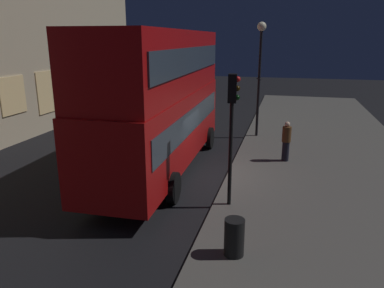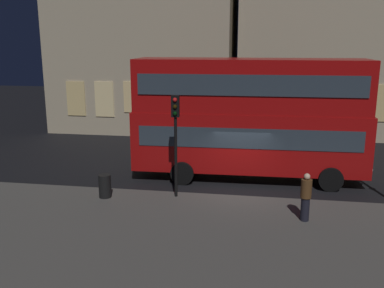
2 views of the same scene
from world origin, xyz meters
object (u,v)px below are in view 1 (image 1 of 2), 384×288
Objects in this scene: double_decker_bus at (160,96)px; street_lamp at (260,58)px; pedestrian at (286,141)px; traffic_light_near_kerb at (232,113)px; litter_bin at (234,237)px.

double_decker_bus is 7.21m from street_lamp.
street_lamp is 5.48m from pedestrian.
traffic_light_near_kerb is 4.36× the size of litter_bin.
pedestrian is 7.93m from litter_bin.
street_lamp is (9.07, -0.05, 1.21)m from traffic_light_near_kerb.
pedestrian is (5.00, -1.66, -2.10)m from traffic_light_near_kerb.
litter_bin is at bearing -147.16° from double_decker_bus.
street_lamp reaches higher than litter_bin.
double_decker_bus is 11.28× the size of litter_bin.
litter_bin is (-7.85, 1.10, -0.42)m from pedestrian.
double_decker_bus is at bearing 43.62° from traffic_light_near_kerb.
pedestrian is (-4.07, -1.60, -3.31)m from street_lamp.
double_decker_bus reaches higher than litter_bin.
litter_bin is at bearing -177.57° from street_lamp.
double_decker_bus is 1.80× the size of street_lamp.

